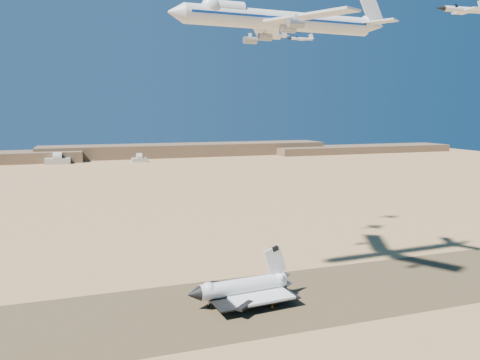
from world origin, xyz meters
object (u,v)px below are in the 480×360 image
object	(u,v)px
shuttle	(242,288)
crew_c	(279,302)
crew_b	(272,307)
chase_jet_f	(301,39)
carrier_747	(275,20)
chase_jet_a	(464,9)
chase_jet_e	(273,35)
crew_a	(275,301)

from	to	relation	value
shuttle	crew_c	bearing A→B (deg)	-30.88
crew_b	chase_jet_f	size ratio (longest dim) A/B	0.13
shuttle	carrier_747	size ratio (longest dim) A/B	0.46
carrier_747	chase_jet_a	size ratio (longest dim) A/B	5.05
chase_jet_a	chase_jet_e	distance (m)	95.77
shuttle	crew_a	bearing A→B (deg)	-29.91
shuttle	crew_b	world-z (taller)	shuttle
crew_a	chase_jet_e	bearing A→B (deg)	-43.15
crew_c	chase_jet_f	bearing A→B (deg)	-98.98
chase_jet_a	shuttle	bearing A→B (deg)	146.46
shuttle	chase_jet_e	xyz separation A→B (m)	(33.89, 55.73, 93.99)
chase_jet_a	chase_jet_e	bearing A→B (deg)	103.69
shuttle	carrier_747	bearing A→B (deg)	30.92
carrier_747	chase_jet_e	size ratio (longest dim) A/B	5.08
chase_jet_a	chase_jet_f	xyz separation A→B (m)	(6.44, 113.02, 8.70)
crew_b	chase_jet_a	xyz separation A→B (m)	(43.39, -29.29, 91.57)
crew_b	chase_jet_f	bearing A→B (deg)	-32.85
crew_c	chase_jet_f	size ratio (longest dim) A/B	0.11
crew_c	chase_jet_e	distance (m)	117.84
shuttle	carrier_747	xyz separation A→B (m)	(15.95, 11.57, 91.48)
crew_a	chase_jet_a	world-z (taller)	chase_jet_a
crew_c	chase_jet_e	bearing A→B (deg)	-89.51
crew_c	chase_jet_a	size ratio (longest dim) A/B	0.10
chase_jet_f	carrier_747	bearing A→B (deg)	-117.31
chase_jet_a	crew_c	bearing A→B (deg)	143.77
shuttle	crew_b	xyz separation A→B (m)	(7.32, -9.04, -4.07)
chase_jet_e	chase_jet_f	size ratio (longest dim) A/B	1.16
chase_jet_e	chase_jet_f	world-z (taller)	chase_jet_f
crew_a	chase_jet_f	xyz separation A→B (m)	(47.00, 79.40, 100.38)
carrier_747	crew_b	distance (m)	98.13
crew_a	crew_b	distance (m)	5.18
chase_jet_e	crew_a	bearing A→B (deg)	-121.87
crew_a	chase_jet_a	xyz separation A→B (m)	(40.56, -33.63, 91.68)
crew_a	crew_c	xyz separation A→B (m)	(1.00, -0.70, 0.02)
carrier_747	crew_c	xyz separation A→B (m)	(-4.80, -16.98, -95.65)
crew_c	chase_jet_a	world-z (taller)	chase_jet_a
shuttle	chase_jet_f	bearing A→B (deg)	47.53
shuttle	crew_b	bearing A→B (deg)	-56.05
chase_jet_f	crew_b	bearing A→B (deg)	-114.93
chase_jet_a	carrier_747	bearing A→B (deg)	128.40
carrier_747	chase_jet_f	bearing A→B (deg)	54.46
chase_jet_e	carrier_747	bearing A→B (deg)	-122.54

